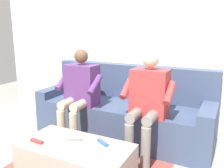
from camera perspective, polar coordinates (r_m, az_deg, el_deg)
name	(u,v)px	position (r m, az deg, el deg)	size (l,w,h in m)	color
ground_plane	(96,160)	(2.78, -3.72, -17.41)	(8.00, 8.00, 0.00)	gray
back_wall	(138,32)	(3.48, 6.18, 12.11)	(4.87, 0.06, 2.71)	silver
couch	(124,112)	(3.24, 2.85, -6.64)	(2.27, 0.77, 0.92)	#3D4C6B
coffee_table	(76,162)	(2.42, -8.49, -17.68)	(1.05, 0.54, 0.35)	#A89E8E
person_left_seated	(147,99)	(2.65, 8.37, -3.46)	(0.55, 0.52, 1.17)	#B23838
person_right_seated	(79,90)	(3.03, -7.69, -1.39)	(0.55, 0.50, 1.16)	#5B3370
remote_blue	(103,143)	(2.32, -2.23, -13.61)	(0.15, 0.03, 0.03)	#3860B7
remote_red	(37,141)	(2.45, -17.31, -12.73)	(0.14, 0.04, 0.03)	#B73333
remote_gray	(74,139)	(2.41, -8.92, -12.77)	(0.15, 0.04, 0.02)	gray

